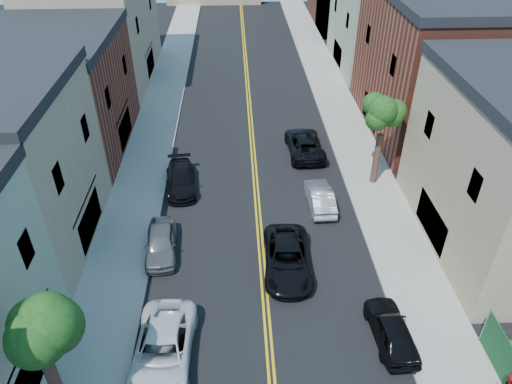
{
  "coord_description": "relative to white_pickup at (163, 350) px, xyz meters",
  "views": [
    {
      "loc": [
        -1.22,
        3.74,
        17.96
      ],
      "look_at": [
        -0.16,
        26.44,
        2.0
      ],
      "focal_mm": 33.39,
      "sensor_mm": 36.0,
      "label": 1
    }
  ],
  "objects": [
    {
      "name": "sidewalk_left",
      "position": [
        -3.29,
        23.34,
        -0.67
      ],
      "size": [
        3.2,
        100.0,
        0.15
      ],
      "primitive_type": "cube",
      "color": "gray",
      "rests_on": "ground"
    },
    {
      "name": "sidewalk_right",
      "position": [
        12.51,
        23.34,
        -0.67
      ],
      "size": [
        3.2,
        100.0,
        0.15
      ],
      "primitive_type": "cube",
      "color": "gray",
      "rests_on": "ground"
    },
    {
      "name": "curb_left",
      "position": [
        -1.54,
        23.34,
        -0.67
      ],
      "size": [
        0.3,
        100.0,
        0.15
      ],
      "primitive_type": "cube",
      "color": "gray",
      "rests_on": "ground"
    },
    {
      "name": "curb_right",
      "position": [
        10.76,
        23.34,
        -0.67
      ],
      "size": [
        0.3,
        100.0,
        0.15
      ],
      "primitive_type": "cube",
      "color": "gray",
      "rests_on": "ground"
    },
    {
      "name": "bldg_left_brick",
      "position": [
        -9.39,
        19.34,
        3.25
      ],
      "size": [
        9.0,
        12.0,
        8.0
      ],
      "primitive_type": "cube",
      "color": "brown",
      "rests_on": "ground"
    },
    {
      "name": "bldg_left_tan_far",
      "position": [
        -9.39,
        33.34,
        4.0
      ],
      "size": [
        9.0,
        16.0,
        9.5
      ],
      "primitive_type": "cube",
      "color": "#998466",
      "rests_on": "ground"
    },
    {
      "name": "bldg_right_brick",
      "position": [
        18.61,
        21.34,
        4.25
      ],
      "size": [
        9.0,
        14.0,
        10.0
      ],
      "primitive_type": "cube",
      "color": "brown",
      "rests_on": "ground"
    },
    {
      "name": "bldg_right_palegrn",
      "position": [
        18.61,
        35.34,
        3.5
      ],
      "size": [
        9.0,
        12.0,
        8.5
      ],
      "primitive_type": "cube",
      "color": "gray",
      "rests_on": "ground"
    },
    {
      "name": "tree_left_mid",
      "position": [
        -3.27,
        -2.65,
        5.84
      ],
      "size": [
        5.2,
        5.2,
        9.29
      ],
      "color": "#3C261E",
      "rests_on": "sidewalk_left"
    },
    {
      "name": "tree_right_far",
      "position": [
        12.53,
        13.35,
        5.01
      ],
      "size": [
        4.4,
        4.4,
        8.03
      ],
      "color": "#3C261E",
      "rests_on": "sidewalk_right"
    },
    {
      "name": "white_pickup",
      "position": [
        0.0,
        0.0,
        0.0
      ],
      "size": [
        2.72,
        5.48,
        1.49
      ],
      "primitive_type": "imported",
      "rotation": [
        0.0,
        0.0,
        -0.05
      ],
      "color": "silver",
      "rests_on": "ground"
    },
    {
      "name": "grey_car_left",
      "position": [
        -0.89,
        7.03,
        -0.05
      ],
      "size": [
        1.93,
        4.2,
        1.39
      ],
      "primitive_type": "imported",
      "rotation": [
        0.0,
        0.0,
        0.07
      ],
      "color": "#55585C",
      "rests_on": "ground"
    },
    {
      "name": "black_car_left",
      "position": [
        -0.34,
        13.36,
        -0.08
      ],
      "size": [
        2.36,
        4.76,
        1.33
      ],
      "primitive_type": "imported",
      "rotation": [
        0.0,
        0.0,
        0.11
      ],
      "color": "black",
      "rests_on": "ground"
    },
    {
      "name": "black_car_right",
      "position": [
        10.11,
        0.66,
        -0.06
      ],
      "size": [
        1.82,
        4.08,
        1.36
      ],
      "primitive_type": "imported",
      "rotation": [
        0.0,
        0.0,
        3.2
      ],
      "color": "black",
      "rests_on": "ground"
    },
    {
      "name": "silver_car_right",
      "position": [
        8.51,
        10.96,
        -0.08
      ],
      "size": [
        1.53,
        4.08,
        1.33
      ],
      "primitive_type": "imported",
      "rotation": [
        0.0,
        0.0,
        3.17
      ],
      "color": "#B1B2B9",
      "rests_on": "ground"
    },
    {
      "name": "dark_car_right_far",
      "position": [
        8.41,
        17.58,
        -0.01
      ],
      "size": [
        2.66,
        5.42,
        1.48
      ],
      "primitive_type": "imported",
      "rotation": [
        0.0,
        0.0,
        3.18
      ],
      "color": "black",
      "rests_on": "ground"
    },
    {
      "name": "black_suv_lane",
      "position": [
        5.89,
        5.44,
        -0.02
      ],
      "size": [
        2.63,
        5.34,
        1.46
      ],
      "primitive_type": "imported",
      "rotation": [
        0.0,
        0.0,
        -0.04
      ],
      "color": "black",
      "rests_on": "ground"
    }
  ]
}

